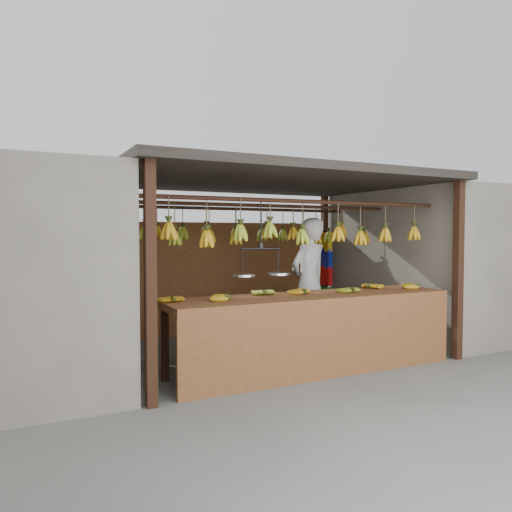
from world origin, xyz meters
TOP-DOWN VIEW (x-y plane):
  - ground at (0.00, 0.00)m, footprint 80.00×80.00m
  - stall at (0.00, 0.33)m, footprint 4.30×3.30m
  - neighbor_right at (3.60, 0.00)m, footprint 3.00×3.00m
  - counter at (0.02, -1.23)m, footprint 3.55×0.81m
  - hanging_bananas at (-0.00, -0.00)m, footprint 3.56×2.24m
  - balance_scale at (-0.59, -1.00)m, footprint 0.73×0.28m
  - vendor at (0.70, 0.00)m, footprint 0.78×0.63m
  - bag_bundles at (1.94, 1.35)m, footprint 0.08×0.26m

SIDE VIEW (x-z plane):
  - ground at x=0.00m, z-range 0.00..0.00m
  - counter at x=0.02m, z-range 0.23..1.19m
  - vendor at x=0.70m, z-range 0.00..1.84m
  - bag_bundles at x=1.94m, z-range 0.34..1.66m
  - neighbor_right at x=3.60m, z-range 0.00..2.30m
  - balance_scale at x=-0.59m, z-range 0.77..1.63m
  - hanging_bananas at x=0.00m, z-range 1.42..1.80m
  - stall at x=0.00m, z-range 0.77..3.17m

